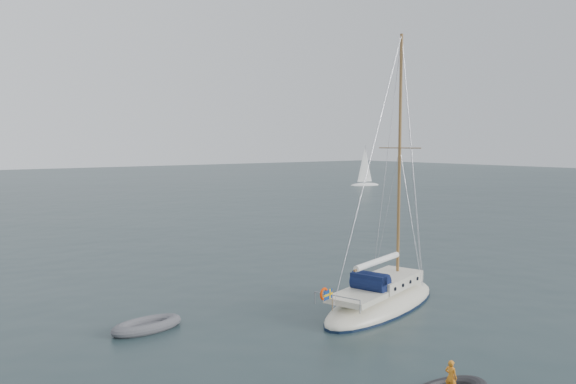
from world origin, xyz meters
TOP-DOWN VIEW (x-y plane):
  - ground at (0.00, 0.00)m, footprint 300.00×300.00m
  - sailboat at (1.90, -2.77)m, footprint 9.26×2.78m
  - dinghy at (-8.03, 0.73)m, footprint 3.05×1.38m
  - distant_yacht_b at (52.71, 50.15)m, footprint 5.69×3.03m

SIDE VIEW (x-z plane):
  - ground at x=0.00m, z-range 0.00..0.00m
  - dinghy at x=-8.03m, z-range -0.03..0.41m
  - sailboat at x=1.90m, z-range -5.60..7.59m
  - distant_yacht_b at x=52.71m, z-range -0.55..6.99m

